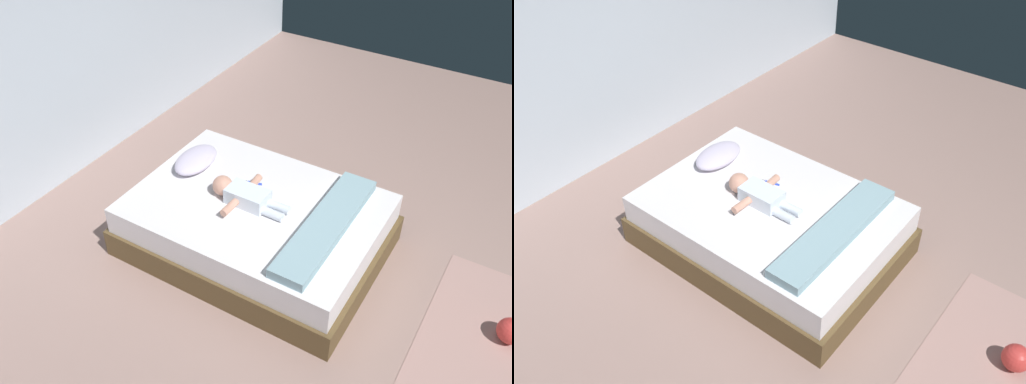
{
  "view_description": "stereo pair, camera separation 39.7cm",
  "coord_description": "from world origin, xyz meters",
  "views": [
    {
      "loc": [
        -2.53,
        -0.6,
        3.02
      ],
      "look_at": [
        0.13,
        1.02,
        0.54
      ],
      "focal_mm": 38.52,
      "sensor_mm": 36.0,
      "label": 1
    },
    {
      "loc": [
        -2.31,
        -0.93,
        3.02
      ],
      "look_at": [
        0.13,
        1.02,
        0.54
      ],
      "focal_mm": 38.52,
      "sensor_mm": 36.0,
      "label": 2
    }
  ],
  "objects": [
    {
      "name": "rug",
      "position": [
        0.15,
        -0.78,
        0.0
      ],
      "size": [
        1.36,
        0.89,
        0.01
      ],
      "color": "tan",
      "rests_on": "ground_plane"
    },
    {
      "name": "ground_plane",
      "position": [
        0.0,
        0.0,
        0.0
      ],
      "size": [
        8.0,
        8.0,
        0.0
      ],
      "primitive_type": "plane",
      "color": "gray"
    },
    {
      "name": "pillow",
      "position": [
        0.27,
        1.66,
        0.51
      ],
      "size": [
        0.44,
        0.26,
        0.13
      ],
      "color": "silver",
      "rests_on": "bed"
    },
    {
      "name": "toothbrush",
      "position": [
        0.31,
        1.16,
        0.45
      ],
      "size": [
        0.05,
        0.14,
        0.02
      ],
      "color": "blue",
      "rests_on": "bed"
    },
    {
      "name": "toy_ball",
      "position": [
        0.23,
        -0.86,
        0.1
      ],
      "size": [
        0.18,
        0.18,
        0.18
      ],
      "primitive_type": "sphere",
      "color": "red",
      "rests_on": "rug"
    },
    {
      "name": "bed",
      "position": [
        0.13,
        1.02,
        0.22
      ],
      "size": [
        1.34,
        1.87,
        0.44
      ],
      "color": "brown",
      "rests_on": "ground_plane"
    },
    {
      "name": "wall_behind_bed",
      "position": [
        0.0,
        3.0,
        1.45
      ],
      "size": [
        8.0,
        0.12,
        2.89
      ],
      "primitive_type": "cube",
      "color": "silver",
      "rests_on": "ground_plane"
    },
    {
      "name": "blanket",
      "position": [
        0.13,
        0.45,
        0.48
      ],
      "size": [
        1.2,
        0.26,
        0.07
      ],
      "color": "#86A9B5",
      "rests_on": "bed"
    },
    {
      "name": "baby",
      "position": [
        0.09,
        1.1,
        0.51
      ],
      "size": [
        0.5,
        0.61,
        0.15
      ],
      "color": "white",
      "rests_on": "bed"
    }
  ]
}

